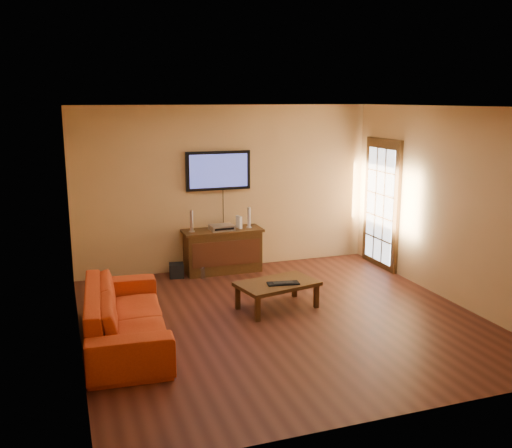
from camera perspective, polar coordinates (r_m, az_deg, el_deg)
name	(u,v)px	position (r m, az deg, el deg)	size (l,w,h in m)	color
ground_plane	(282,319)	(7.50, 2.59, -9.44)	(5.00, 5.00, 0.00)	#36170F
room_walls	(266,183)	(7.63, 0.97, 4.09)	(5.00, 5.00, 5.00)	tan
french_door	(381,205)	(9.76, 12.42, 1.83)	(0.07, 1.02, 2.22)	#361F0C
media_console	(223,250)	(9.37, -3.35, -2.66)	(1.30, 0.50, 0.71)	#361F0C
television	(218,171)	(9.31, -3.80, 5.35)	(1.07, 0.08, 0.63)	black
coffee_table	(277,286)	(7.75, 2.13, -6.17)	(1.17, 0.85, 0.37)	#361F0C
sofa	(125,306)	(6.86, -12.97, -7.95)	(2.27, 0.66, 0.89)	#BA3A14
speaker_left	(192,222)	(9.12, -6.45, 0.19)	(0.10, 0.10, 0.35)	silver
speaker_right	(249,218)	(9.36, -0.71, 0.57)	(0.09, 0.09, 0.34)	silver
av_receiver	(222,227)	(9.23, -3.45, -0.35)	(0.38, 0.27, 0.09)	silver
game_console	(239,222)	(9.35, -1.71, 0.20)	(0.04, 0.15, 0.20)	white
subwoofer	(177,270)	(9.22, -7.95, -4.62)	(0.22, 0.22, 0.22)	black
bottle	(203,273)	(9.11, -5.36, -4.89)	(0.07, 0.07, 0.20)	white
keyboard	(283,283)	(7.66, 2.74, -5.93)	(0.44, 0.22, 0.03)	black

